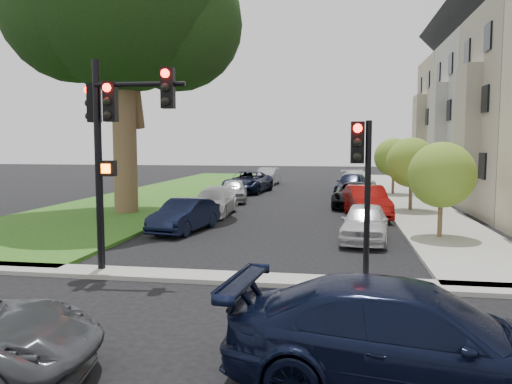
% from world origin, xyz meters
% --- Properties ---
extents(ground, '(140.00, 140.00, 0.00)m').
position_xyz_m(ground, '(0.00, 0.00, 0.00)').
color(ground, black).
rests_on(ground, ground).
extents(grass_strip, '(8.00, 44.00, 0.12)m').
position_xyz_m(grass_strip, '(-9.00, 24.00, 0.06)').
color(grass_strip, '#28521A').
rests_on(grass_strip, ground).
extents(sidewalk_right, '(3.50, 44.00, 0.12)m').
position_xyz_m(sidewalk_right, '(6.75, 24.00, 0.06)').
color(sidewalk_right, gray).
rests_on(sidewalk_right, ground).
extents(sidewalk_cross, '(60.00, 1.00, 0.12)m').
position_xyz_m(sidewalk_cross, '(0.00, 2.00, 0.06)').
color(sidewalk_cross, gray).
rests_on(sidewalk_cross, ground).
extents(house_c, '(7.70, 7.55, 15.97)m').
position_xyz_m(house_c, '(12.45, 23.00, 6.93)').
color(house_c, '#AFAFAF').
rests_on(house_c, ground).
extents(house_d, '(7.70, 7.55, 15.97)m').
position_xyz_m(house_d, '(12.45, 30.50, 6.93)').
color(house_d, gray).
rests_on(house_d, ground).
extents(small_tree_a, '(2.38, 2.38, 3.58)m').
position_xyz_m(small_tree_a, '(6.20, 8.56, 2.38)').
color(small_tree_a, brown).
rests_on(small_tree_a, ground).
extents(small_tree_b, '(2.55, 2.55, 3.83)m').
position_xyz_m(small_tree_b, '(6.20, 16.19, 2.55)').
color(small_tree_b, brown).
rests_on(small_tree_b, ground).
extents(small_tree_c, '(2.60, 2.60, 3.90)m').
position_xyz_m(small_tree_c, '(6.20, 24.68, 2.60)').
color(small_tree_c, brown).
rests_on(small_tree_c, ground).
extents(traffic_signal_main, '(2.78, 0.72, 5.69)m').
position_xyz_m(traffic_signal_main, '(-3.35, 2.24, 3.92)').
color(traffic_signal_main, black).
rests_on(traffic_signal_main, ground).
extents(traffic_signal_secondary, '(0.51, 0.41, 4.06)m').
position_xyz_m(traffic_signal_secondary, '(3.10, 2.19, 2.83)').
color(traffic_signal_secondary, black).
rests_on(traffic_signal_secondary, ground).
extents(car_cross_far, '(5.55, 2.77, 1.55)m').
position_xyz_m(car_cross_far, '(3.60, -3.29, 0.77)').
color(car_cross_far, black).
rests_on(car_cross_far, ground).
extents(car_parked_0, '(2.01, 4.15, 1.37)m').
position_xyz_m(car_parked_0, '(3.49, 7.86, 0.68)').
color(car_parked_0, silver).
rests_on(car_parked_0, ground).
extents(car_parked_1, '(2.24, 4.80, 1.52)m').
position_xyz_m(car_parked_1, '(3.86, 13.76, 0.76)').
color(car_parked_1, maroon).
rests_on(car_parked_1, ground).
extents(car_parked_2, '(2.69, 5.16, 1.39)m').
position_xyz_m(car_parked_2, '(3.45, 17.67, 0.69)').
color(car_parked_2, black).
rests_on(car_parked_2, ground).
extents(car_parked_3, '(2.67, 4.87, 1.57)m').
position_xyz_m(car_parked_3, '(3.43, 24.35, 0.79)').
color(car_parked_3, black).
rests_on(car_parked_3, ground).
extents(car_parked_4, '(2.86, 5.22, 1.43)m').
position_xyz_m(car_parked_4, '(3.98, 29.24, 0.72)').
color(car_parked_4, silver).
rests_on(car_parked_4, ground).
extents(car_parked_5, '(2.05, 4.16, 1.31)m').
position_xyz_m(car_parked_5, '(-3.51, 8.73, 0.66)').
color(car_parked_5, black).
rests_on(car_parked_5, ground).
extents(car_parked_6, '(1.92, 4.56, 1.32)m').
position_xyz_m(car_parked_6, '(-3.51, 13.46, 0.66)').
color(car_parked_6, silver).
rests_on(car_parked_6, ground).
extents(car_parked_7, '(2.27, 4.26, 1.38)m').
position_xyz_m(car_parked_7, '(-3.76, 19.26, 0.69)').
color(car_parked_7, '#999BA0').
rests_on(car_parked_7, ground).
extents(car_parked_8, '(3.21, 5.85, 1.55)m').
position_xyz_m(car_parked_8, '(-3.92, 25.02, 0.78)').
color(car_parked_8, black).
rests_on(car_parked_8, ground).
extents(car_parked_9, '(1.93, 4.54, 1.46)m').
position_xyz_m(car_parked_9, '(-3.48, 32.09, 0.73)').
color(car_parked_9, '#999BA0').
rests_on(car_parked_9, ground).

